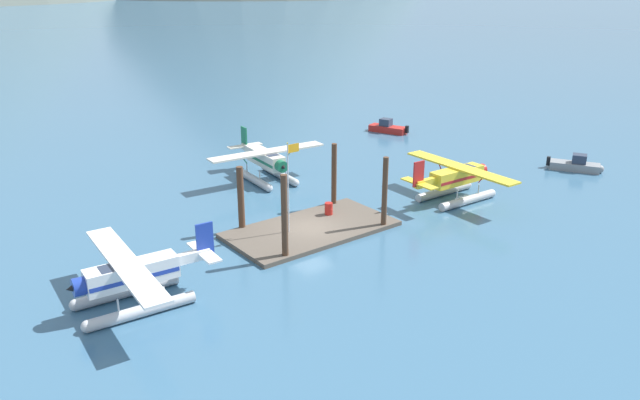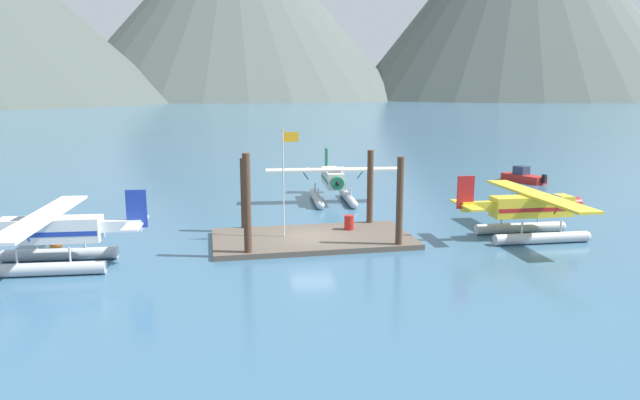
% 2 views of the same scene
% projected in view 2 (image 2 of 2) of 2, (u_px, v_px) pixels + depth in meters
% --- Properties ---
extents(ground_plane, '(1200.00, 1200.00, 0.00)m').
position_uv_depth(ground_plane, '(313.00, 241.00, 33.09)').
color(ground_plane, '#38607F').
extents(dock_platform, '(11.49, 6.06, 0.30)m').
position_uv_depth(dock_platform, '(313.00, 239.00, 33.07)').
color(dock_platform, brown).
rests_on(dock_platform, ground).
extents(piling_near_left, '(0.41, 0.41, 5.52)m').
position_uv_depth(piling_near_left, '(247.00, 206.00, 29.32)').
color(piling_near_left, '#4C3323').
rests_on(piling_near_left, ground).
extents(piling_near_right, '(0.38, 0.38, 5.15)m').
position_uv_depth(piling_near_right, '(400.00, 204.00, 30.90)').
color(piling_near_right, '#4C3323').
rests_on(piling_near_right, ground).
extents(piling_far_left, '(0.46, 0.46, 4.62)m').
position_uv_depth(piling_far_left, '(244.00, 195.00, 34.81)').
color(piling_far_left, '#4C3323').
rests_on(piling_far_left, ground).
extents(piling_far_right, '(0.40, 0.40, 4.95)m').
position_uv_depth(piling_far_right, '(370.00, 189.00, 36.10)').
color(piling_far_right, '#4C3323').
rests_on(piling_far_right, ground).
extents(flagpole, '(0.95, 0.10, 6.22)m').
position_uv_depth(flagpole, '(285.00, 171.00, 32.28)').
color(flagpole, silver).
rests_on(flagpole, dock_platform).
extents(fuel_drum, '(0.62, 0.62, 0.88)m').
position_uv_depth(fuel_drum, '(349.00, 222.00, 34.55)').
color(fuel_drum, '#AD1E19').
rests_on(fuel_drum, dock_platform).
extents(mooring_buoy, '(0.81, 0.81, 0.81)m').
position_uv_depth(mooring_buoy, '(56.00, 242.00, 31.33)').
color(mooring_buoy, orange).
rests_on(mooring_buoy, ground).
extents(mountain_ridge_west_peak, '(304.06, 304.06, 168.30)m').
position_uv_depth(mountain_ridge_west_peak, '(234.00, 3.00, 502.75)').
color(mountain_ridge_west_peak, '#4C5651').
rests_on(mountain_ridge_west_peak, ground).
extents(seaplane_white_port_aft, '(7.97, 10.47, 3.84)m').
position_uv_depth(seaplane_white_port_aft, '(50.00, 237.00, 27.85)').
color(seaplane_white_port_aft, '#B7BABF').
rests_on(seaplane_white_port_aft, ground).
extents(seaplane_yellow_stbd_aft, '(7.98, 10.44, 3.84)m').
position_uv_depth(seaplane_yellow_stbd_aft, '(532.00, 212.00, 33.50)').
color(seaplane_yellow_stbd_aft, '#B7BABF').
rests_on(seaplane_yellow_stbd_aft, ground).
extents(seaplane_cream_bow_right, '(10.48, 7.97, 3.84)m').
position_uv_depth(seaplane_cream_bow_right, '(332.00, 182.00, 44.35)').
color(seaplane_cream_bow_right, '#B7BABF').
rests_on(seaplane_cream_bow_right, ground).
extents(boat_red_open_east, '(2.93, 4.64, 1.50)m').
position_uv_depth(boat_red_open_east, '(522.00, 177.00, 54.47)').
color(boat_red_open_east, '#B2231E').
rests_on(boat_red_open_east, ground).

